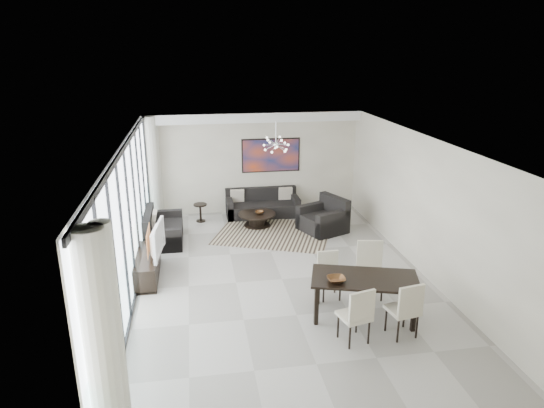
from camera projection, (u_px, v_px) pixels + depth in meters
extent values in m
cube|color=#A8A39B|center=(282.00, 279.00, 10.08)|extent=(6.00, 9.00, 0.02)
cube|color=white|center=(283.00, 142.00, 9.19)|extent=(6.00, 9.00, 0.02)
cube|color=silver|center=(254.00, 163.00, 13.85)|extent=(6.00, 0.02, 2.90)
cube|color=silver|center=(356.00, 343.00, 5.42)|extent=(6.00, 0.02, 2.90)
cube|color=silver|center=(423.00, 206.00, 10.10)|extent=(0.02, 9.00, 2.90)
cube|color=silver|center=(128.00, 222.00, 9.17)|extent=(0.01, 8.95, 2.85)
cube|color=black|center=(123.00, 149.00, 8.74)|extent=(0.04, 8.95, 0.10)
cube|color=black|center=(137.00, 289.00, 9.62)|extent=(0.04, 8.95, 0.06)
cube|color=black|center=(91.00, 343.00, 5.43)|extent=(0.04, 0.05, 2.88)
cube|color=black|center=(105.00, 299.00, 6.36)|extent=(0.04, 0.05, 2.88)
cube|color=black|center=(115.00, 267.00, 7.30)|extent=(0.04, 0.05, 2.88)
cube|color=black|center=(124.00, 242.00, 8.24)|extent=(0.04, 0.05, 2.88)
cube|color=black|center=(130.00, 222.00, 9.18)|extent=(0.04, 0.05, 2.88)
cube|color=black|center=(135.00, 206.00, 10.12)|extent=(0.04, 0.05, 2.88)
cube|color=black|center=(140.00, 192.00, 11.05)|extent=(0.04, 0.05, 2.88)
cube|color=black|center=(144.00, 181.00, 11.99)|extent=(0.04, 0.05, 2.88)
cube|color=black|center=(147.00, 171.00, 12.93)|extent=(0.04, 0.05, 2.88)
cylinder|color=beige|center=(101.00, 350.00, 5.31)|extent=(0.36, 0.36, 2.85)
cylinder|color=beige|center=(153.00, 169.00, 13.09)|extent=(0.36, 0.36, 2.85)
cube|color=white|center=(254.00, 117.00, 13.26)|extent=(5.98, 0.40, 0.26)
cube|color=#C4421B|center=(271.00, 155.00, 13.84)|extent=(1.68, 0.04, 0.98)
cylinder|color=silver|center=(276.00, 133.00, 11.66)|extent=(0.02, 0.02, 0.55)
sphere|color=silver|center=(276.00, 144.00, 11.75)|extent=(0.12, 0.12, 0.12)
cube|color=black|center=(274.00, 233.00, 12.56)|extent=(3.43, 3.07, 0.01)
cylinder|color=black|center=(257.00, 214.00, 13.00)|extent=(1.01, 1.01, 0.04)
cylinder|color=black|center=(257.00, 220.00, 13.05)|extent=(0.44, 0.44, 0.31)
cylinder|color=black|center=(257.00, 225.00, 13.09)|extent=(0.71, 0.71, 0.03)
imported|color=brown|center=(259.00, 213.00, 12.94)|extent=(0.25, 0.25, 0.07)
cube|color=black|center=(263.00, 209.00, 13.83)|extent=(2.05, 0.84, 0.37)
cube|color=black|center=(261.00, 193.00, 14.03)|extent=(2.05, 0.17, 0.37)
cube|color=black|center=(230.00, 208.00, 13.65)|extent=(0.17, 0.84, 0.54)
cube|color=black|center=(295.00, 205.00, 13.95)|extent=(0.17, 0.84, 0.54)
cube|color=black|center=(164.00, 234.00, 12.00)|extent=(0.89, 1.58, 0.39)
cube|color=black|center=(148.00, 220.00, 11.82)|extent=(0.18, 1.58, 0.39)
cube|color=black|center=(163.00, 241.00, 11.31)|extent=(0.89, 0.18, 0.57)
cube|color=black|center=(165.00, 221.00, 12.63)|extent=(0.89, 0.18, 0.57)
cube|color=black|center=(322.00, 223.00, 12.66)|extent=(1.34, 1.36, 0.44)
cube|color=black|center=(335.00, 204.00, 12.73)|extent=(0.61, 1.04, 0.44)
cube|color=black|center=(312.00, 215.00, 12.96)|extent=(0.99, 0.58, 0.64)
cube|color=black|center=(333.00, 224.00, 12.29)|extent=(0.99, 0.58, 0.64)
cylinder|color=black|center=(200.00, 205.00, 13.27)|extent=(0.37, 0.37, 0.04)
cylinder|color=black|center=(201.00, 213.00, 13.35)|extent=(0.06, 0.06, 0.46)
cylinder|color=black|center=(201.00, 221.00, 13.42)|extent=(0.26, 0.26, 0.03)
cube|color=black|center=(147.00, 266.00, 10.11)|extent=(0.45, 1.60, 0.50)
imported|color=gray|center=(153.00, 240.00, 9.96)|extent=(0.27, 1.15, 0.66)
cube|color=black|center=(365.00, 279.00, 8.46)|extent=(2.03, 1.42, 0.04)
cube|color=black|center=(316.00, 306.00, 8.34)|extent=(0.07, 0.07, 0.73)
cube|color=black|center=(318.00, 286.00, 9.02)|extent=(0.07, 0.07, 0.73)
cube|color=black|center=(414.00, 312.00, 8.15)|extent=(0.07, 0.07, 0.73)
cube|color=black|center=(408.00, 291.00, 8.82)|extent=(0.07, 0.07, 0.73)
cube|color=beige|center=(354.00, 316.00, 7.84)|extent=(0.56, 0.56, 0.06)
cube|color=beige|center=(362.00, 308.00, 7.59)|extent=(0.46, 0.16, 0.56)
cylinder|color=black|center=(338.00, 326.00, 8.01)|extent=(0.04, 0.04, 0.43)
cylinder|color=black|center=(369.00, 332.00, 7.83)|extent=(0.04, 0.04, 0.43)
cube|color=beige|center=(402.00, 310.00, 8.01)|extent=(0.54, 0.54, 0.06)
cube|color=beige|center=(411.00, 302.00, 7.75)|extent=(0.46, 0.13, 0.56)
cylinder|color=black|center=(386.00, 320.00, 8.19)|extent=(0.04, 0.04, 0.43)
cylinder|color=black|center=(417.00, 327.00, 7.98)|extent=(0.04, 0.04, 0.43)
cube|color=beige|center=(330.00, 278.00, 9.23)|extent=(0.42, 0.42, 0.05)
cube|color=beige|center=(328.00, 263.00, 9.33)|extent=(0.41, 0.05, 0.50)
cylinder|color=black|center=(340.00, 292.00, 9.18)|extent=(0.04, 0.04, 0.39)
cylinder|color=black|center=(319.00, 285.00, 9.42)|extent=(0.04, 0.04, 0.39)
cube|color=beige|center=(371.00, 273.00, 9.26)|extent=(0.57, 0.57, 0.06)
cube|color=beige|center=(370.00, 255.00, 9.37)|extent=(0.49, 0.14, 0.60)
cylinder|color=black|center=(382.00, 290.00, 9.15)|extent=(0.04, 0.04, 0.46)
cylinder|color=black|center=(358.00, 281.00, 9.52)|extent=(0.04, 0.04, 0.46)
imported|color=brown|center=(336.00, 279.00, 8.31)|extent=(0.32, 0.32, 0.08)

